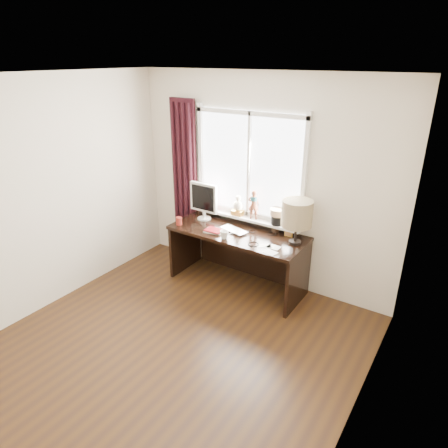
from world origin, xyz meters
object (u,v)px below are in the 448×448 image
Objects in this scene: desk at (241,247)px; laptop at (234,230)px; mug at (224,234)px; monitor at (204,199)px; red_cup at (179,221)px; table_lamp at (297,214)px.

laptop is at bearing -109.47° from desk.
monitor is at bearing 146.97° from mug.
mug is 1.03× the size of red_cup.
mug is 0.46m from desk.
red_cup is at bearing -168.13° from table_lamp.
monitor is 0.94× the size of table_lamp.
laptop is 0.72× the size of monitor.
red_cup is 1.53m from table_lamp.
mug is 0.21× the size of monitor.
monitor is at bearing 178.98° from table_lamp.
table_lamp reaches higher than mug.
table_lamp reaches higher than laptop.
laptop is 0.21× the size of desk.
monitor is (-0.55, 0.12, 0.26)m from laptop.
laptop is 3.38× the size of mug.
mug is 0.70m from monitor.
red_cup is 0.86m from desk.
monitor reaches higher than desk.
table_lamp is (0.76, 0.10, 0.35)m from laptop.
laptop is at bearing -172.41° from table_lamp.
mug reaches higher than laptop.
laptop is 0.73m from red_cup.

